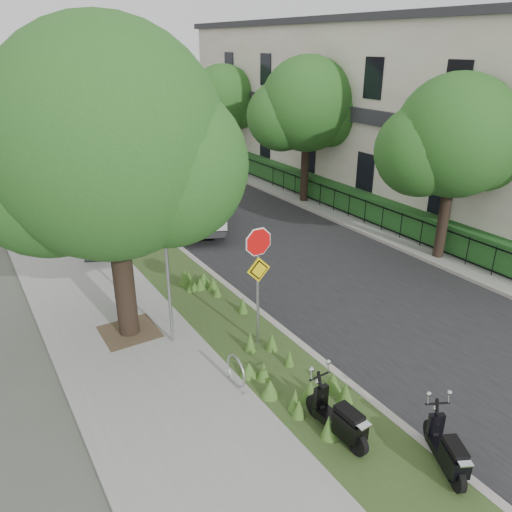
{
  "coord_description": "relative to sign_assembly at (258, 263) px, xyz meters",
  "views": [
    {
      "loc": [
        -7.05,
        -8.53,
        7.11
      ],
      "look_at": [
        0.04,
        3.03,
        1.3
      ],
      "focal_mm": 35.0,
      "sensor_mm": 36.0,
      "label": 1
    }
  ],
  "objects": [
    {
      "name": "utility_cabinet",
      "position": [
        -1.88,
        7.51,
        -1.55
      ],
      "size": [
        1.22,
        1.05,
        1.38
      ],
      "color": "#262628",
      "rests_on": "ground"
    },
    {
      "name": "far_tree_c",
      "position": [
        8.34,
        17.46,
        1.63
      ],
      "size": [
        4.37,
        3.89,
        5.93
      ],
      "color": "black",
      "rests_on": "ground"
    },
    {
      "name": "verge",
      "position": [
        -0.1,
        9.42,
        -2.27
      ],
      "size": [
        2.0,
        60.0,
        0.12
      ],
      "primitive_type": "cube",
      "color": "#2E4A20",
      "rests_on": "ground"
    },
    {
      "name": "far_tree_a",
      "position": [
        8.34,
        1.46,
        1.8
      ],
      "size": [
        4.6,
        4.1,
        6.22
      ],
      "color": "black",
      "rests_on": "ground"
    },
    {
      "name": "scooter_near",
      "position": [
        -0.4,
        -3.67,
        -1.82
      ],
      "size": [
        0.37,
        1.68,
        0.8
      ],
      "color": "black",
      "rests_on": "ground"
    },
    {
      "name": "bare_post",
      "position": [
        -1.8,
        1.22,
        -0.21
      ],
      "size": [
        0.08,
        0.08,
        4.0
      ],
      "color": "#A5A8AD",
      "rests_on": "ground"
    },
    {
      "name": "street_tree_main",
      "position": [
        -2.68,
        2.28,
        2.48
      ],
      "size": [
        6.21,
        5.54,
        7.66
      ],
      "color": "black",
      "rests_on": "ground"
    },
    {
      "name": "sign_assembly",
      "position": [
        0.0,
        0.0,
        0.0
      ],
      "size": [
        0.94,
        0.08,
        3.22
      ],
      "color": "#A5A8AD",
      "rests_on": "ground"
    },
    {
      "name": "footpath_far",
      "position": [
        9.6,
        9.42,
        -2.27
      ],
      "size": [
        3.2,
        60.0,
        0.12
      ],
      "primitive_type": "cube",
      "color": "gray",
      "rests_on": "ground"
    },
    {
      "name": "hedge_far",
      "position": [
        9.3,
        9.42,
        -1.66
      ],
      "size": [
        1.0,
        24.0,
        1.1
      ],
      "primitive_type": "cube",
      "color": "#18441A",
      "rests_on": "footpath_far"
    },
    {
      "name": "terrace_houses",
      "position": [
        12.89,
        9.42,
        1.83
      ],
      "size": [
        7.4,
        26.4,
        8.2
      ],
      "color": "beige",
      "rests_on": "ground"
    },
    {
      "name": "kerb_near",
      "position": [
        0.9,
        9.42,
        -2.26
      ],
      "size": [
        0.2,
        60.0,
        0.13
      ],
      "primitive_type": "cube",
      "color": "#9E9991",
      "rests_on": "ground"
    },
    {
      "name": "road",
      "position": [
        4.4,
        9.42,
        -2.32
      ],
      "size": [
        7.0,
        60.0,
        0.01
      ],
      "primitive_type": "cube",
      "color": "black",
      "rests_on": "ground"
    },
    {
      "name": "fence_far",
      "position": [
        8.6,
        9.42,
        -1.66
      ],
      "size": [
        0.04,
        24.0,
        1.0
      ],
      "color": "black",
      "rests_on": "ground"
    },
    {
      "name": "kerb_far",
      "position": [
        7.9,
        9.42,
        -2.26
      ],
      "size": [
        0.2,
        60.0,
        0.13
      ],
      "primitive_type": "cube",
      "color": "#9E9991",
      "rests_on": "ground"
    },
    {
      "name": "far_tree_b",
      "position": [
        8.34,
        9.46,
        2.04
      ],
      "size": [
        4.83,
        4.31,
        6.56
      ],
      "color": "black",
      "rests_on": "ground"
    },
    {
      "name": "bike_hoop",
      "position": [
        -1.3,
        -1.18,
        -1.83
      ],
      "size": [
        0.06,
        0.78,
        0.77
      ],
      "color": "#A5A8AD",
      "rests_on": "ground"
    },
    {
      "name": "ground",
      "position": [
        1.4,
        -0.58,
        -2.33
      ],
      "size": [
        120.0,
        120.0,
        0.0
      ],
      "primitive_type": "plane",
      "color": "#4C5147",
      "rests_on": "ground"
    },
    {
      "name": "scooter_far",
      "position": [
        0.67,
        -5.24,
        -1.85
      ],
      "size": [
        0.81,
        1.44,
        0.74
      ],
      "color": "black",
      "rests_on": "ground"
    },
    {
      "name": "sidewalk_near",
      "position": [
        -2.85,
        9.42,
        -2.27
      ],
      "size": [
        3.5,
        60.0,
        0.12
      ],
      "primitive_type": "cube",
      "color": "gray",
      "rests_on": "ground"
    },
    {
      "name": "box_truck",
      "position": [
        2.59,
        8.85,
        -0.91
      ],
      "size": [
        3.54,
        5.11,
        2.17
      ],
      "color": "#262628",
      "rests_on": "ground"
    }
  ]
}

